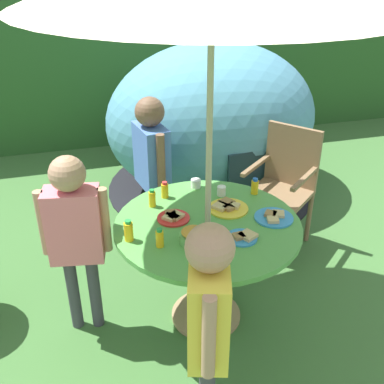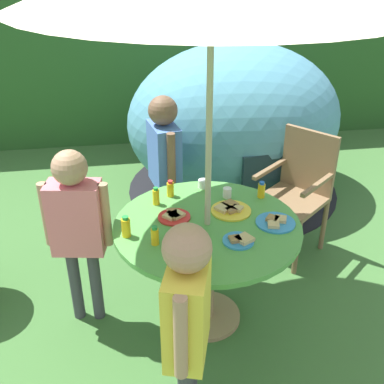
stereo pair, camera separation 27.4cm
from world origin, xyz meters
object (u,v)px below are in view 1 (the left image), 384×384
(wooden_chair, at_px, (284,182))
(juice_bottle_near_right, at_px, (255,186))
(child_in_yellow_shirt, at_px, (208,311))
(juice_bottle_mid_right, at_px, (160,238))
(juice_bottle_far_right, at_px, (129,231))
(garden_table, at_px, (207,244))
(child_in_pink_shirt, at_px, (75,225))
(dome_tent, at_px, (212,120))
(plate_back_edge, at_px, (243,237))
(cup_far, at_px, (221,191))
(snack_bowl, at_px, (193,236))
(cup_near, at_px, (196,183))
(juice_bottle_mid_left, at_px, (152,198))
(juice_bottle_center_back, at_px, (216,258))
(plate_far_left, at_px, (173,217))
(plate_near_left, at_px, (274,217))
(plate_front_edge, at_px, (228,207))
(child_in_blue_shirt, at_px, (152,157))
(juice_bottle_center_front, at_px, (165,190))

(wooden_chair, distance_m, juice_bottle_near_right, 0.69)
(child_in_yellow_shirt, height_order, juice_bottle_mid_right, child_in_yellow_shirt)
(child_in_yellow_shirt, xyz_separation_m, juice_bottle_far_right, (-0.25, 0.73, 0.01))
(garden_table, xyz_separation_m, child_in_pink_shirt, (-0.79, 0.14, 0.19))
(garden_table, distance_m, dome_tent, 1.95)
(plate_back_edge, xyz_separation_m, cup_far, (0.05, 0.53, 0.02))
(child_in_pink_shirt, distance_m, plate_back_edge, 1.00)
(juice_bottle_near_right, relative_size, cup_far, 1.73)
(wooden_chair, bearing_deg, snack_bowl, -88.29)
(juice_bottle_near_right, bearing_deg, juice_bottle_mid_right, -149.60)
(child_in_pink_shirt, bearing_deg, wooden_chair, 29.49)
(garden_table, distance_m, wooden_chair, 1.14)
(cup_near, xyz_separation_m, cup_far, (0.14, -0.16, 0.00))
(snack_bowl, xyz_separation_m, juice_bottle_mid_left, (-0.15, 0.46, 0.02))
(dome_tent, height_order, juice_bottle_mid_right, dome_tent)
(plate_back_edge, height_order, juice_bottle_center_back, juice_bottle_center_back)
(plate_far_left, xyz_separation_m, juice_bottle_far_right, (-0.30, -0.16, 0.05))
(juice_bottle_mid_right, bearing_deg, plate_near_left, 7.93)
(juice_bottle_mid_right, xyz_separation_m, cup_near, (0.39, 0.64, -0.03))
(juice_bottle_near_right, height_order, cup_near, juice_bottle_near_right)
(snack_bowl, xyz_separation_m, plate_front_edge, (0.31, 0.30, -0.03))
(child_in_blue_shirt, relative_size, juice_bottle_mid_left, 10.61)
(plate_far_left, distance_m, juice_bottle_mid_left, 0.22)
(garden_table, distance_m, child_in_pink_shirt, 0.82)
(child_in_blue_shirt, distance_m, plate_far_left, 0.81)
(juice_bottle_near_right, bearing_deg, plate_far_left, -164.02)
(child_in_blue_shirt, relative_size, plate_front_edge, 5.03)
(garden_table, distance_m, juice_bottle_far_right, 0.54)
(plate_far_left, xyz_separation_m, juice_bottle_near_right, (0.61, 0.18, 0.04))
(wooden_chair, distance_m, child_in_pink_shirt, 1.78)
(plate_near_left, bearing_deg, juice_bottle_mid_left, 153.35)
(child_in_blue_shirt, distance_m, juice_bottle_near_right, 0.87)
(child_in_pink_shirt, xyz_separation_m, juice_bottle_center_back, (0.71, -0.55, 0.02))
(plate_front_edge, height_order, plate_near_left, same)
(child_in_pink_shirt, xyz_separation_m, plate_back_edge, (0.94, -0.35, -0.02))
(dome_tent, bearing_deg, plate_near_left, -106.46)
(juice_bottle_mid_left, bearing_deg, cup_near, 27.78)
(juice_bottle_mid_left, xyz_separation_m, cup_near, (0.34, 0.18, -0.03))
(snack_bowl, height_order, plate_back_edge, snack_bowl)
(child_in_pink_shirt, xyz_separation_m, child_in_yellow_shirt, (0.55, -0.92, 0.02))
(juice_bottle_center_front, xyz_separation_m, juice_bottle_mid_right, (-0.15, -0.55, 0.00))
(wooden_chair, height_order, juice_bottle_near_right, wooden_chair)
(juice_bottle_mid_right, height_order, cup_far, juice_bottle_mid_right)
(child_in_yellow_shirt, xyz_separation_m, juice_bottle_mid_left, (-0.05, 1.08, 0.01))
(child_in_blue_shirt, bearing_deg, snack_bowl, -8.88)
(snack_bowl, distance_m, plate_back_edge, 0.29)
(snack_bowl, height_order, juice_bottle_mid_left, juice_bottle_mid_left)
(dome_tent, distance_m, child_in_blue_shirt, 1.23)
(juice_bottle_center_back, xyz_separation_m, juice_bottle_mid_left, (-0.21, 0.70, 0.01))
(snack_bowl, bearing_deg, juice_bottle_center_front, 94.53)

